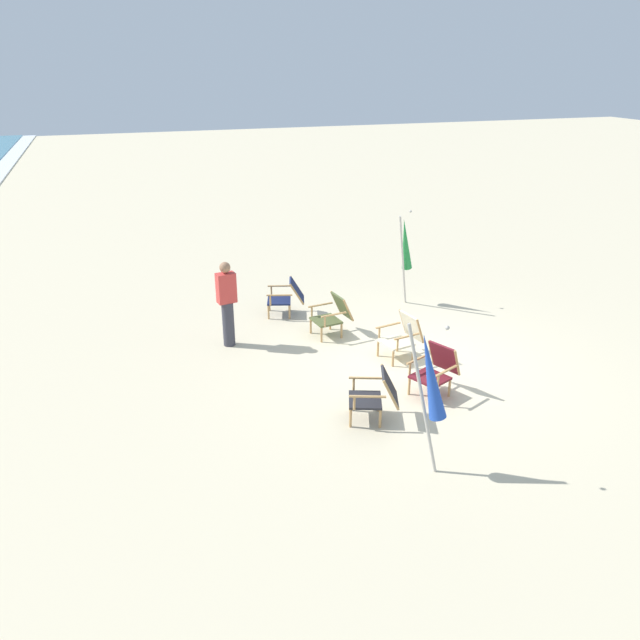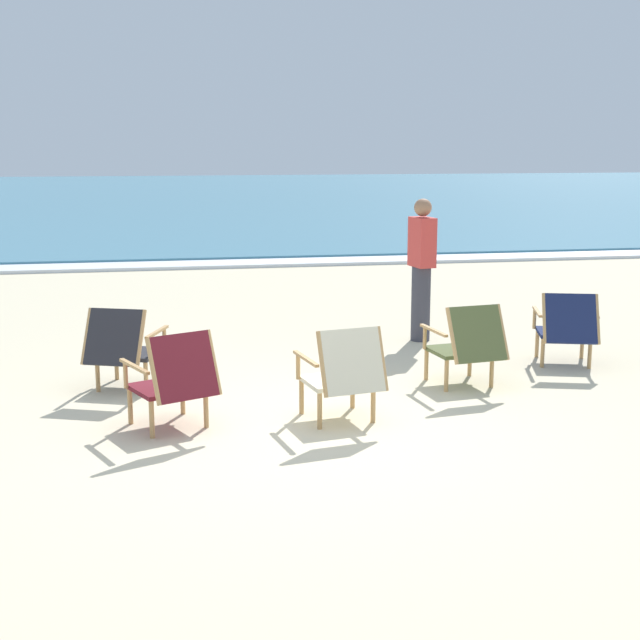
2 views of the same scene
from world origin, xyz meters
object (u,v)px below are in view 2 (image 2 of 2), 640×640
at_px(beach_chair_back_right, 175,378).
at_px(person_near_chairs, 422,268).
at_px(beach_chair_far_center, 123,346).
at_px(beach_chair_front_left, 344,372).
at_px(beach_chair_mid_center, 467,343).
at_px(beach_chair_back_left, 567,326).

xyz_separation_m(beach_chair_back_right, person_near_chairs, (2.85, 2.80, 0.41)).
distance_m(beach_chair_far_center, beach_chair_front_left, 2.21).
bearing_deg(beach_chair_far_center, beach_chair_mid_center, -8.13).
distance_m(beach_chair_back_right, beach_chair_mid_center, 2.81).
distance_m(beach_chair_back_left, beach_chair_far_center, 4.40).
xyz_separation_m(beach_chair_far_center, person_near_chairs, (3.29, 1.57, 0.41)).
relative_size(beach_chair_far_center, beach_chair_mid_center, 1.11).
distance_m(beach_chair_front_left, person_near_chairs, 3.26).
relative_size(beach_chair_far_center, beach_chair_back_right, 1.03).
bearing_deg(beach_chair_back_right, beach_chair_back_left, 18.93).
bearing_deg(person_near_chairs, beach_chair_front_left, -117.64).
relative_size(beach_chair_far_center, person_near_chairs, 0.54).
xyz_separation_m(beach_chair_front_left, beach_chair_mid_center, (1.34, 0.84, -0.00)).
height_order(beach_chair_back_right, person_near_chairs, person_near_chairs).
relative_size(beach_chair_back_left, person_near_chairs, 0.55).
xyz_separation_m(beach_chair_back_left, beach_chair_back_right, (-3.96, -1.36, 0.01)).
height_order(beach_chair_back_left, person_near_chairs, person_near_chairs).
xyz_separation_m(beach_chair_mid_center, person_near_chairs, (0.15, 2.02, 0.41)).
bearing_deg(beach_chair_far_center, person_near_chairs, 25.52).
xyz_separation_m(beach_chair_far_center, beach_chair_front_left, (1.80, -1.29, 0.01)).
relative_size(beach_chair_front_left, beach_chair_back_right, 0.95).
relative_size(beach_chair_front_left, beach_chair_mid_center, 1.02).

